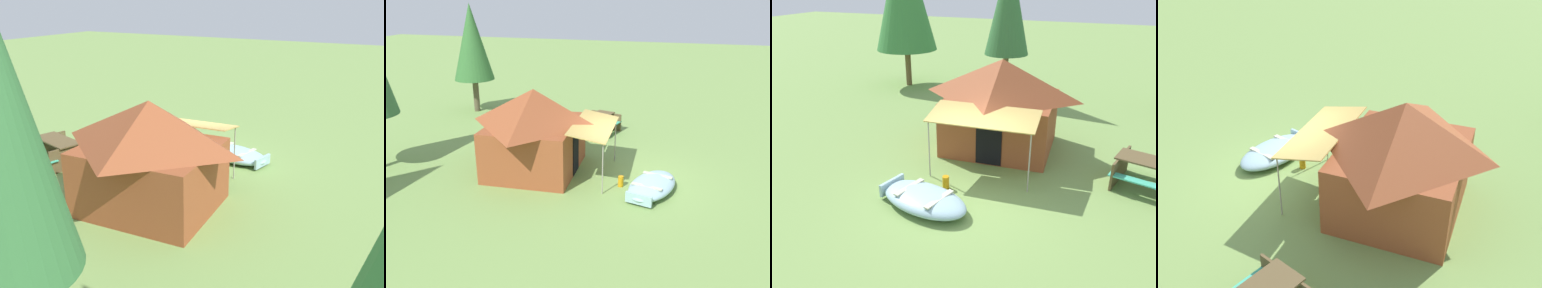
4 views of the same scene
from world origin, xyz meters
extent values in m
plane|color=#74984C|center=(0.00, 0.00, 0.00)|extent=(80.00, 80.00, 0.00)
ellipsoid|color=#95BBC6|center=(-0.74, -0.80, 0.21)|extent=(2.58, 1.78, 0.42)
ellipsoid|color=#344145|center=(-0.74, -0.80, 0.24)|extent=(2.36, 1.59, 0.15)
cube|color=beige|center=(-0.28, -0.91, 0.38)|extent=(0.37, 0.96, 0.04)
cube|color=beige|center=(-1.19, -0.68, 0.38)|extent=(0.37, 0.96, 0.04)
cube|color=#95BBC6|center=(-1.78, -0.54, 0.23)|extent=(0.27, 0.80, 0.32)
cube|color=brown|center=(-0.10, 3.27, 0.85)|extent=(3.38, 3.00, 1.69)
pyramid|color=brown|center=(-0.10, 3.27, 2.26)|extent=(3.65, 3.24, 1.14)
cube|color=black|center=(-0.01, 1.86, 0.71)|extent=(0.76, 0.07, 1.35)
cube|color=tan|center=(0.02, 1.24, 1.74)|extent=(2.97, 1.40, 0.24)
cylinder|color=gray|center=(1.40, 0.80, 0.80)|extent=(0.04, 0.04, 1.61)
cylinder|color=gray|center=(-1.30, 0.64, 0.80)|extent=(0.04, 0.04, 1.61)
cube|color=brown|center=(4.30, 2.14, 0.78)|extent=(1.89, 1.21, 0.04)
cube|color=#43BD97|center=(4.46, 2.73, 0.43)|extent=(1.75, 0.71, 0.04)
cube|color=#43BD97|center=(4.14, 1.55, 0.43)|extent=(1.75, 0.71, 0.04)
cube|color=brown|center=(5.05, 1.94, 0.38)|extent=(0.45, 1.45, 0.76)
cube|color=brown|center=(3.56, 2.34, 0.38)|extent=(0.45, 1.45, 0.76)
cube|color=#2F8C5B|center=(0.97, 2.34, 0.17)|extent=(0.59, 0.64, 0.33)
cylinder|color=orange|center=(-0.62, 0.20, 0.17)|extent=(0.25, 0.25, 0.35)
camera|label=1|loc=(-5.69, 11.51, 5.23)|focal=39.52mm
camera|label=2|loc=(-12.52, -1.84, 5.82)|focal=39.15mm
camera|label=3|loc=(3.07, -7.74, 5.15)|focal=35.93mm
camera|label=4|loc=(8.43, 5.89, 6.90)|focal=41.72mm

